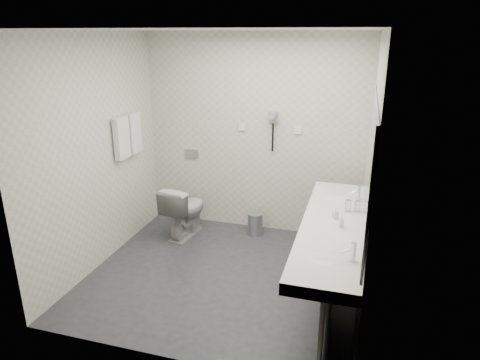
% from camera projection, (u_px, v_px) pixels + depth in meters
% --- Properties ---
extents(floor, '(2.80, 2.80, 0.00)m').
position_uv_depth(floor, '(223.00, 275.00, 4.61)').
color(floor, '#2B2B30').
rests_on(floor, ground).
extents(ceiling, '(2.80, 2.80, 0.00)m').
position_uv_depth(ceiling, '(219.00, 29.00, 3.80)').
color(ceiling, silver).
rests_on(ceiling, wall_back).
extents(wall_back, '(2.80, 0.00, 2.80)m').
position_uv_depth(wall_back, '(254.00, 135.00, 5.39)').
color(wall_back, beige).
rests_on(wall_back, floor).
extents(wall_front, '(2.80, 0.00, 2.80)m').
position_uv_depth(wall_front, '(163.00, 215.00, 3.02)').
color(wall_front, beige).
rests_on(wall_front, floor).
extents(wall_left, '(0.00, 2.60, 2.60)m').
position_uv_depth(wall_left, '(97.00, 154.00, 4.57)').
color(wall_left, beige).
rests_on(wall_left, floor).
extents(wall_right, '(0.00, 2.60, 2.60)m').
position_uv_depth(wall_right, '(369.00, 177.00, 3.84)').
color(wall_right, beige).
rests_on(wall_right, floor).
extents(vanity_counter, '(0.55, 2.20, 0.10)m').
position_uv_depth(vanity_counter, '(333.00, 228.00, 3.87)').
color(vanity_counter, silver).
rests_on(vanity_counter, floor).
extents(vanity_panel, '(0.03, 2.15, 0.75)m').
position_uv_depth(vanity_panel, '(332.00, 269.00, 4.00)').
color(vanity_panel, gray).
rests_on(vanity_panel, floor).
extents(vanity_post_near, '(0.06, 0.06, 0.75)m').
position_uv_depth(vanity_post_near, '(324.00, 343.00, 3.05)').
color(vanity_post_near, silver).
rests_on(vanity_post_near, floor).
extents(vanity_post_far, '(0.06, 0.06, 0.75)m').
position_uv_depth(vanity_post_far, '(342.00, 225.00, 4.94)').
color(vanity_post_far, silver).
rests_on(vanity_post_far, floor).
extents(mirror, '(0.02, 2.20, 1.05)m').
position_uv_depth(mirror, '(369.00, 161.00, 3.59)').
color(mirror, '#B2BCC6').
rests_on(mirror, wall_right).
extents(basin_near, '(0.40, 0.31, 0.05)m').
position_uv_depth(basin_near, '(326.00, 259.00, 3.27)').
color(basin_near, silver).
rests_on(basin_near, vanity_counter).
extents(basin_far, '(0.40, 0.31, 0.05)m').
position_uv_depth(basin_far, '(338.00, 199.00, 4.45)').
color(basin_far, silver).
rests_on(basin_far, vanity_counter).
extents(faucet_near, '(0.04, 0.04, 0.15)m').
position_uv_depth(faucet_near, '(353.00, 252.00, 3.19)').
color(faucet_near, silver).
rests_on(faucet_near, vanity_counter).
extents(faucet_far, '(0.04, 0.04, 0.15)m').
position_uv_depth(faucet_far, '(358.00, 193.00, 4.37)').
color(faucet_far, silver).
rests_on(faucet_far, vanity_counter).
extents(soap_bottle_a, '(0.06, 0.06, 0.10)m').
position_uv_depth(soap_bottle_a, '(335.00, 213.00, 3.93)').
color(soap_bottle_a, silver).
rests_on(soap_bottle_a, vanity_counter).
extents(soap_bottle_c, '(0.04, 0.04, 0.11)m').
position_uv_depth(soap_bottle_c, '(342.00, 222.00, 3.75)').
color(soap_bottle_c, silver).
rests_on(soap_bottle_c, vanity_counter).
extents(glass_left, '(0.07, 0.07, 0.11)m').
position_uv_depth(glass_left, '(357.00, 206.00, 4.08)').
color(glass_left, silver).
rests_on(glass_left, vanity_counter).
extents(glass_right, '(0.07, 0.07, 0.11)m').
position_uv_depth(glass_right, '(348.00, 206.00, 4.09)').
color(glass_right, silver).
rests_on(glass_right, vanity_counter).
extents(toilet, '(0.47, 0.72, 0.68)m').
position_uv_depth(toilet, '(184.00, 210.00, 5.43)').
color(toilet, silver).
rests_on(toilet, floor).
extents(flush_plate, '(0.18, 0.02, 0.12)m').
position_uv_depth(flush_plate, '(192.00, 154.00, 5.69)').
color(flush_plate, '#B2B5BA').
rests_on(flush_plate, wall_back).
extents(pedal_bin, '(0.24, 0.24, 0.28)m').
position_uv_depth(pedal_bin, '(255.00, 224.00, 5.51)').
color(pedal_bin, '#B2B5BA').
rests_on(pedal_bin, floor).
extents(bin_lid, '(0.20, 0.20, 0.02)m').
position_uv_depth(bin_lid, '(256.00, 214.00, 5.46)').
color(bin_lid, '#B2B5BA').
rests_on(bin_lid, pedal_bin).
extents(towel_rail, '(0.02, 0.62, 0.02)m').
position_uv_depth(towel_rail, '(126.00, 117.00, 4.96)').
color(towel_rail, silver).
rests_on(towel_rail, wall_left).
extents(towel_near, '(0.07, 0.24, 0.48)m').
position_uv_depth(towel_near, '(122.00, 138.00, 4.90)').
color(towel_near, white).
rests_on(towel_near, towel_rail).
extents(towel_far, '(0.07, 0.24, 0.48)m').
position_uv_depth(towel_far, '(134.00, 133.00, 5.16)').
color(towel_far, white).
rests_on(towel_far, towel_rail).
extents(dryer_cradle, '(0.10, 0.04, 0.14)m').
position_uv_depth(dryer_cradle, '(273.00, 117.00, 5.21)').
color(dryer_cradle, gray).
rests_on(dryer_cradle, wall_back).
extents(dryer_barrel, '(0.08, 0.14, 0.08)m').
position_uv_depth(dryer_barrel, '(272.00, 116.00, 5.14)').
color(dryer_barrel, gray).
rests_on(dryer_barrel, dryer_cradle).
extents(dryer_cord, '(0.02, 0.02, 0.35)m').
position_uv_depth(dryer_cord, '(273.00, 137.00, 5.28)').
color(dryer_cord, black).
rests_on(dryer_cord, dryer_cradle).
extents(switch_plate_a, '(0.09, 0.02, 0.09)m').
position_uv_depth(switch_plate_a, '(242.00, 127.00, 5.38)').
color(switch_plate_a, silver).
rests_on(switch_plate_a, wall_back).
extents(switch_plate_b, '(0.09, 0.02, 0.09)m').
position_uv_depth(switch_plate_b, '(298.00, 130.00, 5.20)').
color(switch_plate_b, silver).
rests_on(switch_plate_b, wall_back).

